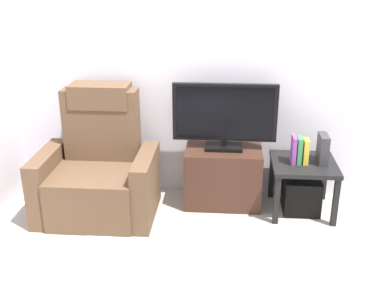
# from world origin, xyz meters

# --- Properties ---
(ground_plane) EXTENTS (6.40, 6.40, 0.00)m
(ground_plane) POSITION_xyz_m (0.00, 0.00, 0.00)
(ground_plane) COLOR #9E998E
(wall_back) EXTENTS (6.40, 0.06, 2.60)m
(wall_back) POSITION_xyz_m (0.00, 1.13, 1.30)
(wall_back) COLOR silver
(wall_back) RESTS_ON ground
(tv_stand) EXTENTS (0.67, 0.41, 0.52)m
(tv_stand) POSITION_xyz_m (0.05, 0.86, 0.26)
(tv_stand) COLOR #3D2319
(tv_stand) RESTS_ON ground
(television) EXTENTS (0.89, 0.20, 0.58)m
(television) POSITION_xyz_m (0.05, 0.88, 0.83)
(television) COLOR black
(television) RESTS_ON tv_stand
(recliner_armchair) EXTENTS (0.98, 0.78, 1.08)m
(recliner_armchair) POSITION_xyz_m (-1.01, 0.64, 0.37)
(recliner_armchair) COLOR brown
(recliner_armchair) RESTS_ON ground
(side_table) EXTENTS (0.54, 0.54, 0.46)m
(side_table) POSITION_xyz_m (0.73, 0.77, 0.39)
(side_table) COLOR black
(side_table) RESTS_ON ground
(subwoofer_box) EXTENTS (0.31, 0.31, 0.31)m
(subwoofer_box) POSITION_xyz_m (0.73, 0.77, 0.15)
(subwoofer_box) COLOR black
(subwoofer_box) RESTS_ON ground
(book_leftmost) EXTENTS (0.03, 0.14, 0.24)m
(book_leftmost) POSITION_xyz_m (0.63, 0.75, 0.58)
(book_leftmost) COLOR purple
(book_leftmost) RESTS_ON side_table
(book_middle) EXTENTS (0.04, 0.12, 0.23)m
(book_middle) POSITION_xyz_m (0.68, 0.75, 0.57)
(book_middle) COLOR #388C4C
(book_middle) RESTS_ON side_table
(book_rightmost) EXTENTS (0.04, 0.12, 0.21)m
(book_rightmost) POSITION_xyz_m (0.73, 0.75, 0.56)
(book_rightmost) COLOR gold
(book_rightmost) RESTS_ON side_table
(game_console) EXTENTS (0.07, 0.20, 0.24)m
(game_console) POSITION_xyz_m (0.88, 0.78, 0.58)
(game_console) COLOR #333338
(game_console) RESTS_ON side_table
(coffee_table) EXTENTS (0.90, 0.60, 0.43)m
(coffee_table) POSITION_xyz_m (-0.33, -0.75, 0.40)
(coffee_table) COLOR #B2C6C1
(coffee_table) RESTS_ON ground
(cell_phone) EXTENTS (0.15, 0.16, 0.01)m
(cell_phone) POSITION_xyz_m (-0.37, -0.67, 0.44)
(cell_phone) COLOR #B7B7BC
(cell_phone) RESTS_ON coffee_table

